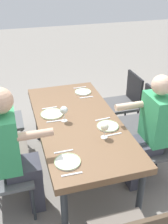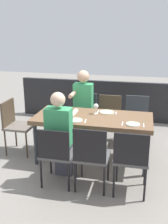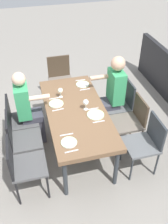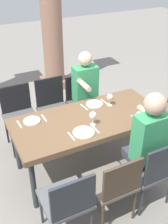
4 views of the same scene
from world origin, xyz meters
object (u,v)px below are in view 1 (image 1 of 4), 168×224
Objects in this scene: dining_table at (78,125)px; diner_woman_green at (149,131)px; wine_glass_2 at (105,127)px; wine_glass_1 at (64,110)px; plate_1 at (52,114)px; chair_west_north at (125,100)px; diner_man_white at (15,150)px; chair_east_north at (162,143)px; plate_0 at (83,92)px; chair_mid_north at (142,119)px; plate_2 at (108,126)px; plate_3 at (68,162)px.

diner_woman_green is at bearing 64.40° from dining_table.
wine_glass_1 is at bearing -143.58° from wine_glass_2.
wine_glass_1 is (0.17, 0.10, 0.12)m from plate_1.
diner_man_white reaches higher than chair_west_north.
chair_east_north is at bearing 69.02° from dining_table.
plate_0 is (-0.63, 0.24, 0.07)m from dining_table.
diner_woman_green reaches higher than chair_east_north.
chair_mid_north reaches higher than dining_table.
diner_woman_green is 1.34m from diner_man_white.
diner_man_white reaches higher than chair_mid_north.
plate_1 is 1.12× the size of plate_2.
chair_west_north is 1.05× the size of chair_east_north.
diner_man_white is at bearing -57.26° from chair_west_north.
plate_0 is 0.84m from plate_2.
diner_man_white reaches higher than wine_glass_2.
chair_east_north is 1.15m from plate_0.
plate_0 is 1.02m from wine_glass_2.
plate_1 is (-0.51, 0.43, 0.02)m from diner_man_white.
plate_2 is 0.99× the size of plate_3.
plate_1 is (-0.51, -0.91, 0.07)m from diner_woman_green.
diner_woman_green is at bearing 96.91° from wine_glass_2.
chair_west_north is 0.97m from chair_east_north.
chair_west_north is at bearing 127.51° from dining_table.
diner_woman_green is 0.98m from plate_3.
dining_table is 0.24m from wine_glass_1.
diner_woman_green is (0.32, 0.67, 0.01)m from dining_table.
diner_man_white is at bearing -39.91° from plate_1.
diner_man_white is 0.51m from plate_3.
diner_man_white reaches higher than diner_woman_green.
chair_east_north is at bearing 70.84° from wine_glass_1.
plate_1 is at bearing -92.21° from chair_mid_north.
diner_woman_green is 0.55m from wine_glass_2.
diner_man_white is 6.06× the size of plate_2.
chair_mid_north is 0.73m from plate_2.
wine_glass_2 is at bearing 34.88° from plate_1.
chair_mid_north reaches higher than chair_east_north.
wine_glass_2 reaches higher than plate_1.
plate_0 is at bearing -88.29° from chair_west_north.
chair_east_north is at bearing 90.11° from diner_man_white.
plate_0 is (-0.95, -0.43, 0.07)m from diner_woman_green.
diner_man_white is 7.89× the size of wine_glass_1.
chair_west_north is 4.00× the size of plate_3.
chair_east_north reaches higher than plate_2.
diner_man_white is (0.01, -1.34, 0.04)m from diner_woman_green.
diner_woman_green is at bearing 75.89° from plate_2.
diner_man_white is at bearing -93.92° from wine_glass_2.
chair_west_north is 0.50m from chair_mid_north.
chair_mid_north reaches higher than plate_0.
plate_3 is (0.78, -1.11, 0.23)m from chair_mid_north.
plate_1 is (-0.51, -1.08, 0.25)m from chair_east_north.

